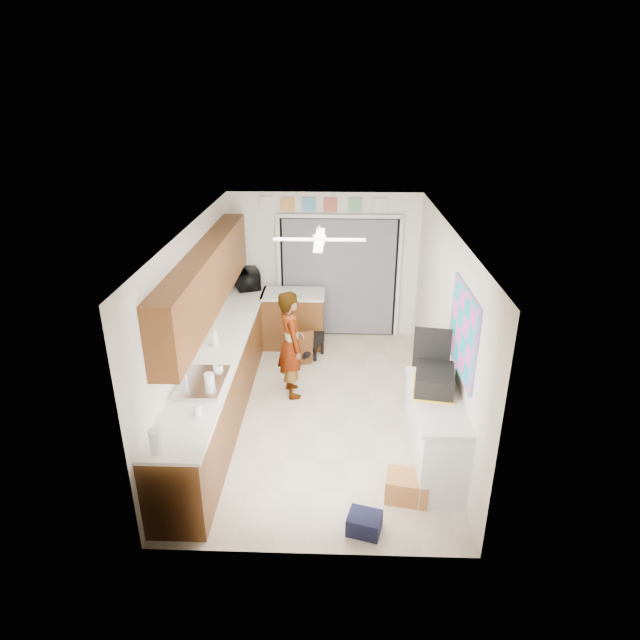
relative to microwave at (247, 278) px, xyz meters
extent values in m
plane|color=beige|center=(1.30, -2.25, -1.10)|extent=(5.00, 5.00, 0.00)
plane|color=white|center=(1.30, -2.25, 1.40)|extent=(5.00, 5.00, 0.00)
plane|color=white|center=(1.30, 0.25, 0.15)|extent=(3.20, 0.00, 3.20)
plane|color=white|center=(1.30, -4.75, 0.15)|extent=(3.20, 0.00, 3.20)
plane|color=white|center=(-0.30, -2.25, 0.15)|extent=(0.00, 5.00, 5.00)
plane|color=white|center=(2.90, -2.25, 0.15)|extent=(0.00, 5.00, 5.00)
cube|color=brown|center=(0.00, -2.25, -0.65)|extent=(0.60, 4.80, 0.90)
cube|color=white|center=(0.01, -2.25, -0.18)|extent=(0.62, 4.80, 0.04)
cube|color=brown|center=(-0.14, -2.05, 0.70)|extent=(0.32, 4.00, 0.80)
cube|color=silver|center=(0.01, -3.25, -0.14)|extent=(0.50, 0.76, 0.06)
cylinder|color=silver|center=(-0.18, -3.25, -0.05)|extent=(0.03, 0.03, 0.22)
cube|color=brown|center=(0.80, -0.25, -0.65)|extent=(1.00, 0.60, 0.90)
cube|color=white|center=(0.80, -0.25, -0.18)|extent=(1.04, 0.64, 0.04)
cube|color=black|center=(1.55, 0.22, -0.05)|extent=(2.00, 0.06, 2.10)
cube|color=gray|center=(1.55, 0.18, -0.05)|extent=(1.90, 0.03, 2.05)
cube|color=white|center=(0.53, 0.19, -0.05)|extent=(0.06, 0.04, 2.10)
cube|color=white|center=(2.57, 0.19, -0.05)|extent=(0.06, 0.04, 2.10)
cube|color=white|center=(1.55, 0.19, 1.02)|extent=(2.10, 0.04, 0.06)
cube|color=gold|center=(0.70, 0.22, 1.20)|extent=(0.22, 0.02, 0.22)
cube|color=#4EA5D0|center=(1.05, 0.22, 1.20)|extent=(0.22, 0.02, 0.22)
cube|color=#B75544|center=(1.40, 0.22, 1.20)|extent=(0.22, 0.02, 0.22)
cube|color=#69B87F|center=(1.80, 0.22, 1.20)|extent=(0.22, 0.02, 0.22)
cube|color=silver|center=(2.20, 0.22, 1.20)|extent=(0.22, 0.02, 0.22)
cube|color=silver|center=(0.35, 0.22, 1.20)|extent=(0.22, 0.02, 0.26)
cube|color=white|center=(2.65, -3.45, -0.65)|extent=(0.50, 1.40, 0.90)
cube|color=white|center=(2.64, -3.45, -0.18)|extent=(0.54, 1.44, 0.04)
cube|color=#E554C6|center=(2.88, -3.25, 0.55)|extent=(0.03, 1.15, 0.95)
cube|color=white|center=(1.30, -2.05, 1.22)|extent=(1.14, 1.14, 0.24)
imported|color=black|center=(0.00, 0.00, 0.00)|extent=(0.56, 0.66, 0.31)
imported|color=silver|center=(-0.07, -2.24, -0.02)|extent=(0.13, 0.13, 0.26)
imported|color=white|center=(0.13, -2.97, -0.11)|extent=(0.14, 0.14, 0.09)
cylinder|color=silver|center=(0.10, -3.29, -0.08)|extent=(0.12, 0.12, 0.16)
cylinder|color=silver|center=(0.11, -3.88, -0.10)|extent=(0.10, 0.10, 0.12)
cylinder|color=white|center=(-0.12, -4.50, -0.03)|extent=(0.14, 0.14, 0.24)
cube|color=black|center=(2.62, -3.28, -0.04)|extent=(0.50, 0.62, 0.24)
cube|color=yellow|center=(2.62, -3.28, -0.15)|extent=(0.53, 0.65, 0.02)
cube|color=black|center=(2.62, -2.99, 0.21)|extent=(0.42, 0.10, 0.50)
cube|color=#BF763C|center=(2.30, -3.96, -0.96)|extent=(0.50, 0.41, 0.28)
cube|color=#141632|center=(1.82, -4.45, -1.00)|extent=(0.38, 0.34, 0.20)
cube|color=brown|center=(0.95, -1.06, -0.78)|extent=(0.45, 0.27, 0.62)
imported|color=white|center=(0.90, -1.85, -0.31)|extent=(0.53, 0.65, 1.56)
cube|color=black|center=(1.17, -0.70, -0.88)|extent=(0.44, 0.61, 0.44)
camera|label=1|loc=(1.53, -8.49, 2.93)|focal=30.00mm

